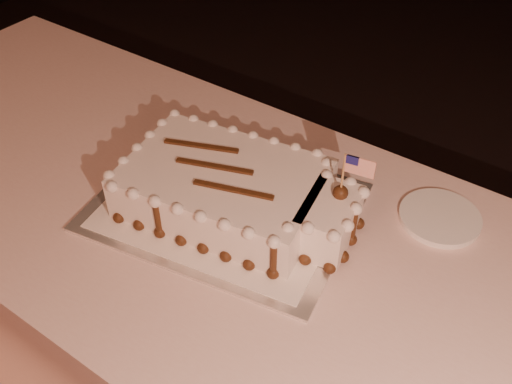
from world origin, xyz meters
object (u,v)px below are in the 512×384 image
Objects in this scene: side_plate at (440,217)px; banquet_table at (264,345)px; sheet_cake at (236,192)px; cake_board at (225,207)px.

banquet_table is at bearing -136.39° from side_plate.
sheet_cake is at bearing 162.47° from banquet_table.
sheet_cake reaches higher than side_plate.
banquet_table is 4.71× the size of sheet_cake.
side_plate reaches higher than cake_board.
cake_board is 0.06m from sheet_cake.
cake_board is 1.03× the size of sheet_cake.
cake_board is 3.16× the size of side_plate.
side_plate is at bearing 31.80° from sheet_cake.
sheet_cake is 0.42m from side_plate.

